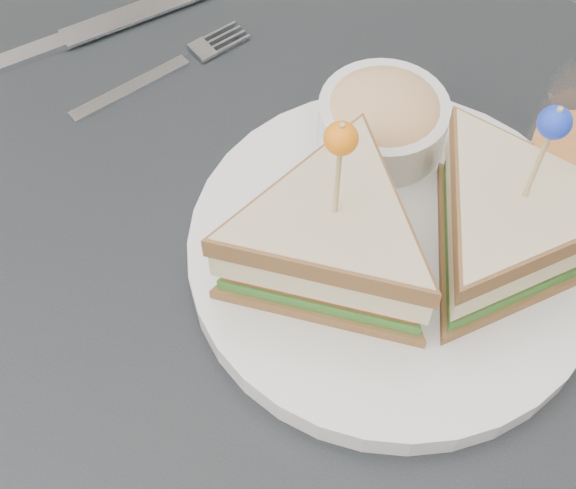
# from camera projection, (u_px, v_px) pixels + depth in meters

# --- Properties ---
(table) EXTENTS (0.80, 0.80, 0.75)m
(table) POSITION_uv_depth(u_px,v_px,m) (270.00, 336.00, 0.63)
(table) COLOR black
(table) RESTS_ON ground
(plate_meal) EXTENTS (0.35, 0.35, 0.17)m
(plate_meal) POSITION_uv_depth(u_px,v_px,m) (411.00, 226.00, 0.54)
(plate_meal) COLOR white
(plate_meal) RESTS_ON table
(cutlery_fork) EXTENTS (0.08, 0.17, 0.00)m
(cutlery_fork) POSITION_uv_depth(u_px,v_px,m) (169.00, 68.00, 0.68)
(cutlery_fork) COLOR white
(cutlery_fork) RESTS_ON table
(cutlery_knife) EXTENTS (0.13, 0.22, 0.01)m
(cutlery_knife) POSITION_uv_depth(u_px,v_px,m) (75.00, 36.00, 0.70)
(cutlery_knife) COLOR white
(cutlery_knife) RESTS_ON table
(drink_set) EXTENTS (0.13, 0.13, 0.14)m
(drink_set) POSITION_uv_depth(u_px,v_px,m) (568.00, 176.00, 0.54)
(drink_set) COLOR white
(drink_set) RESTS_ON table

